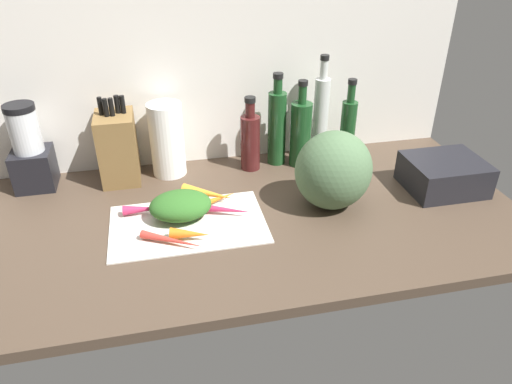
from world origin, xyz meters
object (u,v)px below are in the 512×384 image
(carrot_1, at_px, (184,209))
(paper_towel_roll, at_px, (167,140))
(cutting_board, at_px, (188,224))
(blender_appliance, at_px, (30,153))
(carrot_3, at_px, (207,194))
(carrot_4, at_px, (190,234))
(dish_rack, at_px, (444,174))
(knife_block, at_px, (118,147))
(carrot_6, at_px, (218,199))
(carrot_5, at_px, (143,209))
(bottle_3, at_px, (321,116))
(carrot_0, at_px, (172,240))
(bottle_4, at_px, (348,127))
(winter_squash, at_px, (333,170))
(bottle_1, at_px, (277,126))
(bottle_2, at_px, (301,132))
(carrot_2, at_px, (222,210))
(bottle_0, at_px, (250,140))

(carrot_1, bearing_deg, paper_towel_roll, 94.88)
(cutting_board, relative_size, blender_appliance, 1.58)
(carrot_1, distance_m, carrot_3, 0.10)
(carrot_4, bearing_deg, dish_rack, 8.17)
(knife_block, bearing_deg, dish_rack, -15.72)
(cutting_board, relative_size, knife_block, 1.55)
(cutting_board, height_order, carrot_6, carrot_6)
(carrot_5, height_order, paper_towel_roll, paper_towel_roll)
(bottle_3, bearing_deg, carrot_0, -142.19)
(bottle_4, bearing_deg, winter_squash, -118.86)
(cutting_board, xyz_separation_m, blender_appliance, (-0.44, 0.32, 0.11))
(bottle_1, bearing_deg, carrot_0, -133.01)
(knife_block, height_order, bottle_1, bottle_1)
(bottle_4, bearing_deg, bottle_3, 162.77)
(carrot_3, distance_m, carrot_5, 0.19)
(bottle_2, bearing_deg, dish_rack, -33.32)
(cutting_board, bearing_deg, bottle_4, 27.20)
(paper_towel_roll, relative_size, dish_rack, 1.05)
(blender_appliance, bearing_deg, carrot_3, -21.84)
(paper_towel_roll, bearing_deg, carrot_6, -61.20)
(carrot_2, xyz_separation_m, knife_block, (-0.28, 0.29, 0.09))
(bottle_0, height_order, bottle_2, bottle_2)
(carrot_0, height_order, carrot_4, carrot_4)
(carrot_3, relative_size, dish_rack, 0.69)
(carrot_0, height_order, carrot_2, carrot_2)
(carrot_3, distance_m, winter_squash, 0.38)
(cutting_board, distance_m, carrot_5, 0.14)
(bottle_1, bearing_deg, carrot_2, -128.62)
(carrot_3, bearing_deg, bottle_2, 27.46)
(carrot_3, height_order, bottle_1, bottle_1)
(carrot_1, xyz_separation_m, carrot_3, (0.08, 0.07, 0.00))
(bottle_2, height_order, bottle_3, bottle_3)
(bottle_0, bearing_deg, carrot_3, -132.78)
(carrot_2, relative_size, bottle_3, 0.49)
(knife_block, distance_m, blender_appliance, 0.26)
(cutting_board, distance_m, bottle_1, 0.48)
(winter_squash, distance_m, bottle_3, 0.32)
(bottle_0, bearing_deg, bottle_1, 13.43)
(knife_block, relative_size, bottle_4, 0.97)
(winter_squash, xyz_separation_m, dish_rack, (0.38, 0.02, -0.07))
(carrot_2, distance_m, carrot_3, 0.09)
(paper_towel_roll, distance_m, bottle_4, 0.61)
(bottle_0, distance_m, bottle_2, 0.17)
(carrot_5, distance_m, blender_appliance, 0.42)
(carrot_5, relative_size, knife_block, 0.41)
(carrot_1, bearing_deg, carrot_3, 41.98)
(bottle_1, xyz_separation_m, bottle_3, (0.15, 0.01, 0.02))
(carrot_1, xyz_separation_m, bottle_2, (0.41, 0.24, 0.09))
(dish_rack, bearing_deg, bottle_4, 129.81)
(carrot_2, relative_size, blender_appliance, 0.65)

